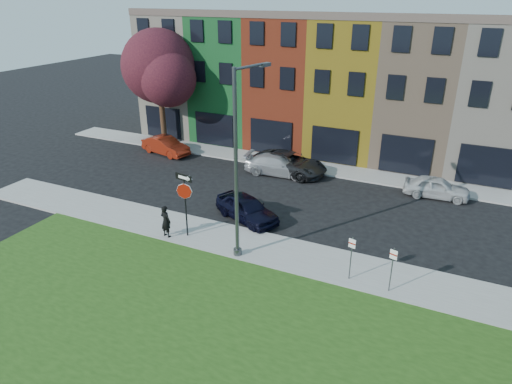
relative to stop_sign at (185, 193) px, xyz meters
The scene contains 15 objects.
ground 5.15m from the stop_sign, 33.01° to the right, with size 120.00×120.00×0.00m, color black.
sidewalk_near 6.30m from the stop_sign, ahead, with size 40.00×3.00×0.12m, color gray.
sidewalk_far 12.82m from the stop_sign, 86.55° to the left, with size 40.00×2.40×0.12m, color gray.
rowhouse_block 18.94m from the stop_sign, 86.16° to the left, with size 30.00×10.12×10.00m.
stop_sign is the anchor object (origin of this frame).
man 1.89m from the stop_sign, 151.04° to the right, with size 0.70×0.53×1.73m, color black.
sedan_near 4.10m from the stop_sign, 58.74° to the left, with size 4.47×3.25×1.41m, color black.
parked_car_red 13.84m from the stop_sign, 129.98° to the left, with size 4.37×2.31×1.37m, color maroon.
parked_car_silver 10.48m from the stop_sign, 85.45° to the left, with size 4.89×2.35×1.37m, color #A0A1A5.
parked_car_dark 11.04m from the stop_sign, 82.49° to the left, with size 5.71×3.37×1.49m, color black.
parked_car_white 15.68m from the stop_sign, 44.23° to the left, with size 3.98×1.81×1.33m, color silver.
street_lamp 3.85m from the stop_sign, ahead, with size 0.84×2.54×8.82m.
parking_sign_a 8.67m from the stop_sign, ahead, with size 0.31×0.12×2.08m.
parking_sign_b 10.42m from the stop_sign, ahead, with size 0.31×0.13×2.08m.
tree_purple 16.64m from the stop_sign, 129.23° to the left, with size 6.89×6.03×9.12m.
Camera 1 is at (8.30, -14.81, 11.74)m, focal length 32.00 mm.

